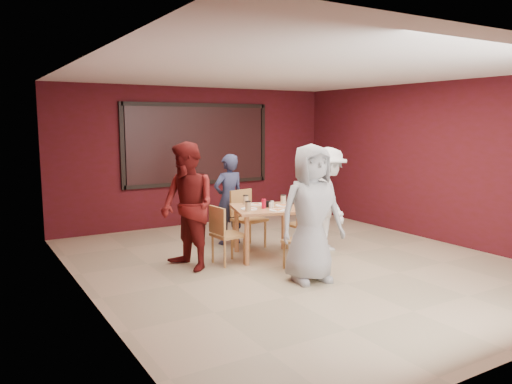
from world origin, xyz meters
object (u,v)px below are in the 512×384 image
dining_table (266,214)px  diner_back (229,199)px  chair_left (224,232)px  diner_right (328,199)px  chair_front (304,238)px  diner_left (188,206)px  chair_back (246,215)px  chair_right (305,221)px  diner_front (311,213)px

dining_table → diner_back: size_ratio=0.80×
chair_left → diner_right: (1.88, -0.09, 0.35)m
chair_front → diner_left: (-1.41, 0.87, 0.45)m
chair_front → chair_back: chair_back is taller
chair_left → diner_right: diner_right is taller
dining_table → chair_right: dining_table is taller
chair_back → diner_back: size_ratio=0.62×
diner_right → diner_left: bearing=106.2°
chair_front → chair_right: chair_right is taller
diner_back → diner_left: diner_left is taller
dining_table → chair_left: 0.78m
chair_right → diner_back: (-0.91, 0.96, 0.30)m
dining_table → diner_left: (-1.31, 0.02, 0.23)m
chair_left → diner_left: (-0.55, 0.05, 0.42)m
chair_left → dining_table: bearing=2.5°
chair_right → diner_right: (0.31, -0.21, 0.37)m
chair_back → diner_left: size_ratio=0.53×
dining_table → chair_back: 0.73m
diner_front → diner_left: (-1.18, 1.33, 0.00)m
chair_back → diner_right: 1.40m
chair_right → diner_left: size_ratio=0.46×
diner_front → diner_back: bearing=98.9°
chair_left → diner_front: size_ratio=0.48×
dining_table → diner_front: (-0.13, -1.31, 0.22)m
dining_table → chair_right: 0.84m
chair_front → diner_left: bearing=148.3°
chair_front → chair_back: 1.57m
chair_front → chair_right: size_ratio=0.97×
chair_left → chair_right: chair_left is taller
chair_front → diner_right: (1.02, 0.73, 0.38)m
dining_table → chair_right: size_ratio=1.48×
dining_table → diner_back: 1.06m
dining_table → diner_left: size_ratio=0.68×
chair_front → diner_right: size_ratio=0.48×
chair_front → diner_right: bearing=35.3°
chair_right → diner_back: diner_back is taller
diner_back → chair_front: bearing=92.8°
diner_right → diner_front: bearing=153.1°
dining_table → diner_front: bearing=-95.8°
diner_back → chair_back: bearing=110.9°
chair_left → chair_right: size_ratio=1.04×
diner_left → diner_front: bearing=30.3°
diner_left → diner_right: bearing=75.5°
chair_left → diner_front: diner_front is taller
dining_table → diner_right: diner_right is taller
chair_left → chair_front: bearing=-43.5°
chair_back → diner_right: (1.07, -0.84, 0.30)m
dining_table → diner_left: 1.33m
chair_front → diner_back: diner_back is taller
chair_back → diner_back: bearing=114.1°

